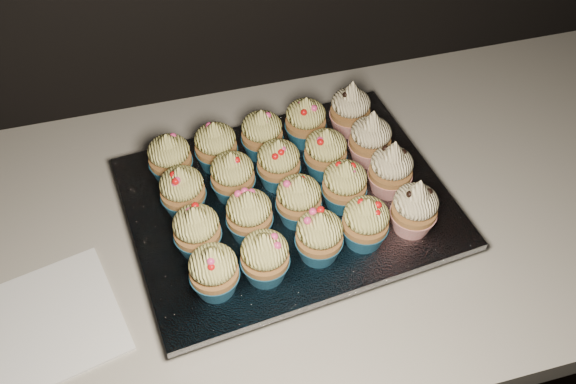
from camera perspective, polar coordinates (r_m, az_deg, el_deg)
name	(u,v)px	position (r m, az deg, el deg)	size (l,w,h in m)	color
cabinet	(277,365)	(1.34, -0.94, -15.14)	(2.40, 0.60, 0.86)	black
worktop	(274,226)	(0.95, -1.27, -3.00)	(2.44, 0.64, 0.04)	beige
napkin	(48,323)	(0.89, -20.56, -10.84)	(0.18, 0.18, 0.00)	white
baking_tray	(288,210)	(0.93, 0.00, -1.59)	(0.41, 0.31, 0.02)	black
foil_lining	(288,202)	(0.92, 0.00, -0.91)	(0.44, 0.35, 0.01)	silver
cupcake_0	(214,271)	(0.80, -6.60, -6.98)	(0.06, 0.06, 0.08)	#195477
cupcake_1	(265,257)	(0.81, -2.07, -5.78)	(0.06, 0.06, 0.08)	#195477
cupcake_2	(319,236)	(0.83, 2.80, -3.96)	(0.06, 0.06, 0.08)	#195477
cupcake_3	(365,222)	(0.85, 6.90, -2.69)	(0.06, 0.06, 0.08)	#195477
cupcake_4	(415,208)	(0.87, 11.19, -1.40)	(0.06, 0.06, 0.10)	#B41D19
cupcake_5	(197,231)	(0.84, -8.09, -3.42)	(0.06, 0.06, 0.08)	#195477
cupcake_6	(249,215)	(0.85, -3.46, -2.04)	(0.06, 0.06, 0.08)	#195477
cupcake_7	(299,200)	(0.87, 0.96, -0.70)	(0.06, 0.06, 0.08)	#195477
cupcake_8	(345,185)	(0.89, 5.05, 0.62)	(0.06, 0.06, 0.08)	#195477
cupcake_9	(391,169)	(0.91, 9.13, 2.00)	(0.06, 0.06, 0.10)	#B41D19
cupcake_10	(183,191)	(0.89, -9.35, 0.10)	(0.06, 0.06, 0.08)	#195477
cupcake_11	(233,176)	(0.90, -4.94, 1.42)	(0.06, 0.06, 0.08)	#195477
cupcake_12	(279,164)	(0.91, -0.84, 2.54)	(0.06, 0.06, 0.08)	#195477
cupcake_13	(326,153)	(0.93, 3.35, 3.51)	(0.06, 0.06, 0.08)	#195477
cupcake_14	(370,139)	(0.95, 7.33, 4.71)	(0.06, 0.06, 0.10)	#B41D19
cupcake_15	(170,158)	(0.93, -10.44, 2.99)	(0.06, 0.06, 0.08)	#195477
cupcake_16	(216,146)	(0.94, -6.43, 4.08)	(0.06, 0.06, 0.08)	#195477
cupcake_17	(262,134)	(0.96, -2.32, 5.18)	(0.06, 0.06, 0.08)	#195477
cupcake_18	(306,121)	(0.98, 1.58, 6.30)	(0.06, 0.06, 0.08)	#195477
cupcake_19	(350,109)	(1.00, 5.56, 7.32)	(0.06, 0.06, 0.10)	#B41D19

